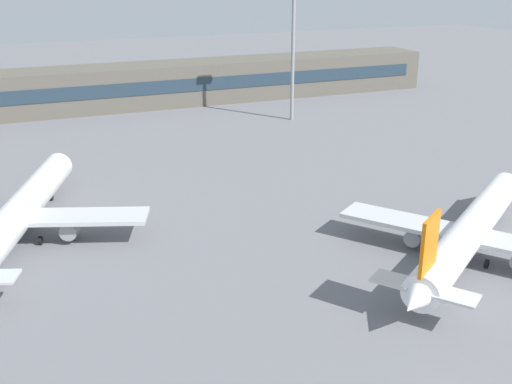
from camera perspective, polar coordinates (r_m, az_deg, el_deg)
ground_plane at (r=79.36m, az=-0.85°, el=-2.16°), size 400.00×400.00×0.00m
terminal_building at (r=142.09m, az=-11.43°, el=9.30°), size 143.33×12.13×9.00m
airplane_near at (r=71.64m, az=18.84°, el=-3.19°), size 34.48×26.48×9.92m
airplane_mid at (r=77.04m, az=-20.45°, el=-1.65°), size 28.86×40.29×10.37m
floodlight_tower_east at (r=126.17m, az=3.37°, el=13.61°), size 3.20×0.80×27.81m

